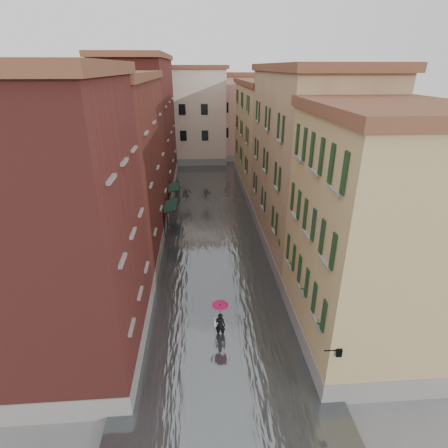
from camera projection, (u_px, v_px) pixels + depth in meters
name	position (u px, v px, depth m)	size (l,w,h in m)	color
ground	(220.00, 318.00, 20.19)	(120.00, 120.00, 0.00)	slate
floodwater	(211.00, 224.00, 31.96)	(10.00, 60.00, 0.20)	#484D50
building_left_near	(62.00, 237.00, 15.23)	(6.00, 8.00, 13.00)	maroon
building_left_mid	(116.00, 173.00, 25.33)	(6.00, 14.00, 12.50)	maroon
building_left_far	(143.00, 129.00, 38.66)	(6.00, 16.00, 14.00)	maroon
building_right_near	(370.00, 242.00, 16.46)	(6.00, 8.00, 11.50)	tan
building_right_mid	(305.00, 166.00, 26.15)	(6.00, 14.00, 13.00)	tan
building_right_far	(268.00, 138.00, 40.10)	(6.00, 16.00, 11.50)	tan
building_end_cream	(184.00, 117.00, 51.85)	(12.00, 9.00, 13.00)	beige
building_end_pink	(242.00, 118.00, 54.47)	(10.00, 9.00, 12.00)	tan
awning_near	(170.00, 206.00, 29.60)	(1.09, 2.87, 2.80)	#142E21
awning_far	(174.00, 188.00, 34.15)	(1.09, 2.79, 2.80)	#142E21
wall_lantern	(338.00, 352.00, 13.78)	(0.71, 0.22, 0.35)	black
window_planters	(299.00, 271.00, 18.28)	(0.59, 8.69, 0.84)	maroon
pedestrian_main	(220.00, 318.00, 18.33)	(0.90, 0.90, 2.06)	black
pedestrian_far	(178.00, 188.00, 39.27)	(0.77, 0.60, 1.58)	black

